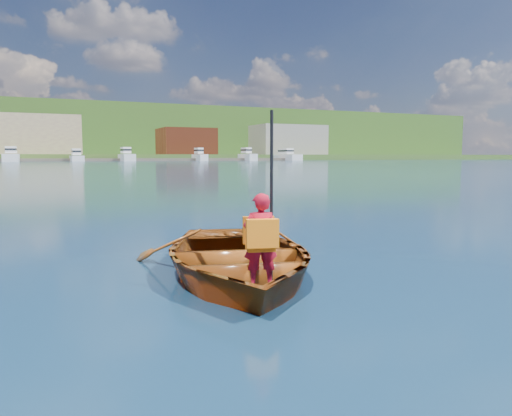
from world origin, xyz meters
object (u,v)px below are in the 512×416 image
Objects in this scene: rowboat at (236,258)px; marina_yachts at (65,156)px; child_paddler at (261,238)px; dock at (39,160)px.

marina_yachts is (5.56, 142.59, 1.18)m from rowboat.
child_paddler is 0.01× the size of marina_yachts.
marina_yachts reaches higher than rowboat.
marina_yachts is at bearing 87.77° from rowboat.
marina_yachts is at bearing -35.58° from dock.
child_paddler is at bearing -92.25° from marina_yachts.
marina_yachts reaches higher than child_paddler.
dock is at bearing 90.38° from rowboat.
marina_yachts reaches higher than dock.
rowboat is at bearing 85.31° from child_paddler.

